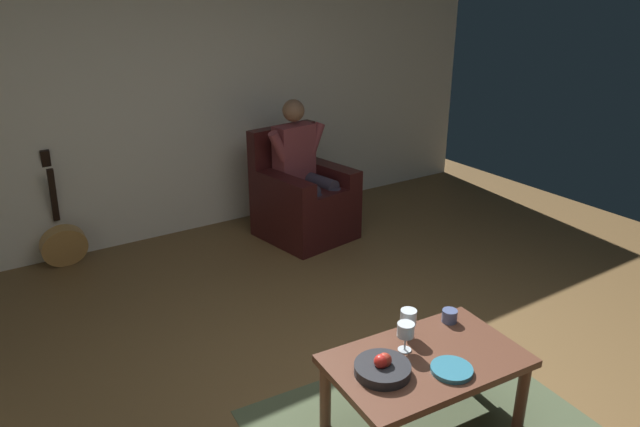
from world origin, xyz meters
name	(u,v)px	position (x,y,z in m)	size (l,w,h in m)	color
ground_plane	(411,420)	(0.00, 0.00, 0.00)	(7.56, 7.56, 0.00)	brown
wall_back	(178,81)	(0.00, -3.18, 1.40)	(6.68, 0.06, 2.80)	silver
rug	(421,427)	(-0.01, 0.07, 0.00)	(1.69, 1.20, 0.01)	#49553A
armchair	(302,200)	(-0.82, -2.44, 0.35)	(0.82, 0.86, 0.99)	#361212
person_seated	(303,166)	(-0.82, -2.43, 0.67)	(0.64, 0.61, 1.26)	brown
coffee_table	(426,368)	(-0.01, 0.07, 0.38)	(1.03, 0.67, 0.44)	brown
guitar	(63,242)	(1.17, -2.98, 0.22)	(0.36, 0.30, 0.97)	#B68345
wine_glass_near	(408,319)	(-0.05, -0.13, 0.55)	(0.09, 0.09, 0.16)	silver
wine_glass_far	(406,331)	(0.04, -0.04, 0.55)	(0.09, 0.09, 0.16)	silver
fruit_bowl	(382,368)	(0.26, 0.05, 0.47)	(0.28, 0.28, 0.11)	#222327
decorative_dish	(452,370)	(-0.03, 0.22, 0.45)	(0.20, 0.20, 0.02)	teal
candle_jar	(450,316)	(-0.35, -0.11, 0.48)	(0.08, 0.08, 0.07)	#4E5C87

